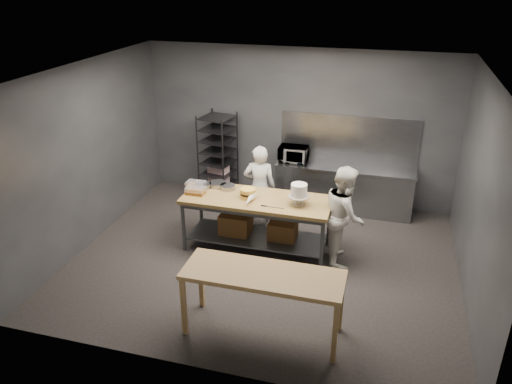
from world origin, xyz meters
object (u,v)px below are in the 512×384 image
layer_cake (248,193)px  microwave (293,154)px  chef_right (344,215)px  near_counter (263,279)px  speed_rack (218,158)px  chef_behind (260,188)px  frosted_cake_stand (299,192)px  work_table (256,217)px

layer_cake → microwave: bearing=79.1°
chef_right → microwave: bearing=23.6°
microwave → chef_right: bearing=-56.7°
near_counter → speed_rack: size_ratio=1.14×
chef_behind → frosted_cake_stand: size_ratio=4.38×
work_table → chef_behind: (-0.14, 0.71, 0.20)m
work_table → chef_right: 1.45m
chef_behind → microwave: bearing=-117.0°
chef_behind → layer_cake: 0.79m
chef_behind → frosted_cake_stand: chef_behind is taller
frosted_cake_stand → layer_cake: size_ratio=1.41×
chef_behind → microwave: 1.20m
near_counter → chef_right: size_ratio=1.25×
chef_right → microwave: chef_right is taller
speed_rack → chef_right: bearing=-32.8°
work_table → near_counter: (0.65, -2.04, 0.24)m
near_counter → frosted_cake_stand: frosted_cake_stand is taller
chef_behind → chef_right: chef_right is taller
microwave → layer_cake: size_ratio=2.16×
work_table → chef_right: size_ratio=1.50×
chef_right → layer_cake: 1.57m
chef_behind → layer_cake: chef_behind is taller
chef_right → frosted_cake_stand: 0.80m
work_table → chef_behind: 0.75m
chef_behind → frosted_cake_stand: (0.85, -0.80, 0.37)m
work_table → speed_rack: (-1.27, 1.73, 0.28)m
near_counter → chef_behind: chef_behind is taller
speed_rack → frosted_cake_stand: size_ratio=4.95×
microwave → frosted_cake_stand: size_ratio=1.53×
chef_right → microwave: size_ratio=2.96×
near_counter → layer_cake: layer_cake is taller
microwave → layer_cake: microwave is taller
near_counter → chef_right: (0.77, 2.04, -0.01)m
near_counter → layer_cake: (-0.78, 2.00, 0.19)m
chef_behind → layer_cake: (0.01, -0.76, 0.23)m
frosted_cake_stand → layer_cake: 0.85m
work_table → near_counter: size_ratio=1.20×
work_table → frosted_cake_stand: bearing=-7.0°
work_table → chef_behind: chef_behind is taller
microwave → chef_behind: bearing=-108.5°
chef_behind → microwave: (0.37, 1.10, 0.28)m
speed_rack → chef_right: size_ratio=1.09×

